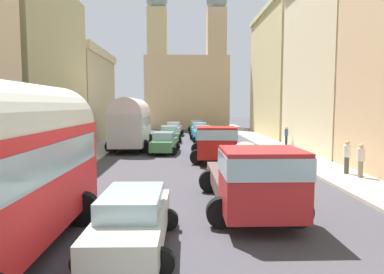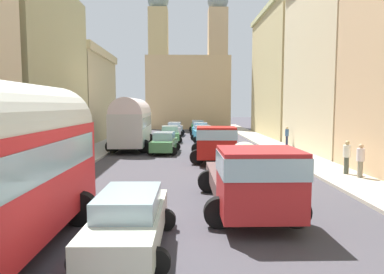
{
  "view_description": "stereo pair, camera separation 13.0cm",
  "coord_description": "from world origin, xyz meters",
  "px_view_note": "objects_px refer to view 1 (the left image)",
  "views": [
    {
      "loc": [
        -0.56,
        0.9,
        3.55
      ],
      "look_at": [
        0.0,
        23.08,
        1.51
      ],
      "focal_mm": 32.35,
      "sensor_mm": 36.0,
      "label": 1
    },
    {
      "loc": [
        -0.43,
        0.9,
        3.55
      ],
      "look_at": [
        0.0,
        23.08,
        1.51
      ],
      "focal_mm": 32.35,
      "sensor_mm": 36.0,
      "label": 2
    }
  ],
  "objects_px": {
    "cargo_truck_1": "(215,143)",
    "car_5": "(164,142)",
    "parked_bus_1": "(132,121)",
    "car_0": "(212,141)",
    "pedestrian_0": "(286,135)",
    "pedestrian_3": "(361,160)",
    "car_3": "(197,126)",
    "cargo_truck_0": "(251,176)",
    "pedestrian_1": "(347,156)",
    "car_4": "(133,220)",
    "car_7": "(174,129)",
    "car_1": "(202,133)",
    "car_2": "(199,129)",
    "car_6": "(169,134)"
  },
  "relations": [
    {
      "from": "cargo_truck_1",
      "to": "car_5",
      "type": "bearing_deg",
      "value": 129.87
    },
    {
      "from": "car_3",
      "to": "car_7",
      "type": "height_order",
      "value": "car_7"
    },
    {
      "from": "car_6",
      "to": "pedestrian_3",
      "type": "relative_size",
      "value": 2.39
    },
    {
      "from": "car_2",
      "to": "car_5",
      "type": "relative_size",
      "value": 0.94
    },
    {
      "from": "car_1",
      "to": "car_7",
      "type": "relative_size",
      "value": 0.93
    },
    {
      "from": "car_4",
      "to": "car_5",
      "type": "xyz_separation_m",
      "value": [
        -0.19,
        17.4,
        0.04
      ]
    },
    {
      "from": "car_5",
      "to": "car_6",
      "type": "distance_m",
      "value": 7.93
    },
    {
      "from": "pedestrian_3",
      "to": "cargo_truck_1",
      "type": "bearing_deg",
      "value": 138.97
    },
    {
      "from": "car_6",
      "to": "pedestrian_0",
      "type": "distance_m",
      "value": 11.18
    },
    {
      "from": "parked_bus_1",
      "to": "cargo_truck_0",
      "type": "xyz_separation_m",
      "value": [
        6.42,
        -17.13,
        -1.04
      ]
    },
    {
      "from": "car_1",
      "to": "car_3",
      "type": "relative_size",
      "value": 0.89
    },
    {
      "from": "car_3",
      "to": "car_4",
      "type": "relative_size",
      "value": 1.0
    },
    {
      "from": "cargo_truck_0",
      "to": "pedestrian_1",
      "type": "distance_m",
      "value": 8.27
    },
    {
      "from": "car_1",
      "to": "pedestrian_3",
      "type": "distance_m",
      "value": 18.81
    },
    {
      "from": "car_2",
      "to": "car_3",
      "type": "relative_size",
      "value": 0.93
    },
    {
      "from": "cargo_truck_0",
      "to": "pedestrian_0",
      "type": "bearing_deg",
      "value": 69.95
    },
    {
      "from": "pedestrian_1",
      "to": "pedestrian_3",
      "type": "relative_size",
      "value": 1.04
    },
    {
      "from": "parked_bus_1",
      "to": "pedestrian_1",
      "type": "relative_size",
      "value": 4.69
    },
    {
      "from": "parked_bus_1",
      "to": "car_7",
      "type": "xyz_separation_m",
      "value": [
        3.08,
        12.27,
        -1.48
      ]
    },
    {
      "from": "pedestrian_0",
      "to": "pedestrian_3",
      "type": "xyz_separation_m",
      "value": [
        -0.23,
        -12.65,
        -0.04
      ]
    },
    {
      "from": "cargo_truck_0",
      "to": "car_4",
      "type": "xyz_separation_m",
      "value": [
        -3.47,
        -2.81,
        -0.49
      ]
    },
    {
      "from": "car_7",
      "to": "car_5",
      "type": "bearing_deg",
      "value": -91.28
    },
    {
      "from": "car_3",
      "to": "pedestrian_3",
      "type": "relative_size",
      "value": 2.49
    },
    {
      "from": "car_6",
      "to": "car_1",
      "type": "bearing_deg",
      "value": 0.19
    },
    {
      "from": "car_1",
      "to": "car_6",
      "type": "xyz_separation_m",
      "value": [
        -3.24,
        -0.01,
        -0.03
      ]
    },
    {
      "from": "car_0",
      "to": "car_5",
      "type": "height_order",
      "value": "car_0"
    },
    {
      "from": "car_3",
      "to": "car_0",
      "type": "bearing_deg",
      "value": -88.94
    },
    {
      "from": "car_0",
      "to": "pedestrian_1",
      "type": "bearing_deg",
      "value": -57.65
    },
    {
      "from": "car_5",
      "to": "pedestrian_1",
      "type": "height_order",
      "value": "pedestrian_1"
    },
    {
      "from": "cargo_truck_1",
      "to": "car_6",
      "type": "distance_m",
      "value": 12.53
    },
    {
      "from": "car_7",
      "to": "pedestrian_3",
      "type": "relative_size",
      "value": 2.38
    },
    {
      "from": "parked_bus_1",
      "to": "car_0",
      "type": "xyz_separation_m",
      "value": [
        6.37,
        -1.93,
        -1.48
      ]
    },
    {
      "from": "car_2",
      "to": "pedestrian_0",
      "type": "distance_m",
      "value": 13.53
    },
    {
      "from": "car_0",
      "to": "car_3",
      "type": "bearing_deg",
      "value": 91.06
    },
    {
      "from": "cargo_truck_0",
      "to": "car_7",
      "type": "relative_size",
      "value": 1.67
    },
    {
      "from": "pedestrian_3",
      "to": "parked_bus_1",
      "type": "bearing_deg",
      "value": 135.86
    },
    {
      "from": "pedestrian_3",
      "to": "car_3",
      "type": "bearing_deg",
      "value": 102.2
    },
    {
      "from": "cargo_truck_0",
      "to": "car_2",
      "type": "bearing_deg",
      "value": 90.65
    },
    {
      "from": "car_4",
      "to": "car_0",
      "type": "bearing_deg",
      "value": 79.25
    },
    {
      "from": "car_2",
      "to": "car_5",
      "type": "bearing_deg",
      "value": -102.8
    },
    {
      "from": "car_1",
      "to": "pedestrian_0",
      "type": "bearing_deg",
      "value": -36.39
    },
    {
      "from": "car_0",
      "to": "pedestrian_0",
      "type": "relative_size",
      "value": 2.1
    },
    {
      "from": "parked_bus_1",
      "to": "car_1",
      "type": "height_order",
      "value": "parked_bus_1"
    },
    {
      "from": "pedestrian_0",
      "to": "pedestrian_1",
      "type": "bearing_deg",
      "value": -92.35
    },
    {
      "from": "cargo_truck_1",
      "to": "car_4",
      "type": "distance_m",
      "value": 13.68
    },
    {
      "from": "car_5",
      "to": "car_7",
      "type": "xyz_separation_m",
      "value": [
        0.33,
        14.8,
        0.01
      ]
    },
    {
      "from": "car_1",
      "to": "pedestrian_1",
      "type": "distance_m",
      "value": 17.91
    },
    {
      "from": "car_6",
      "to": "car_7",
      "type": "height_order",
      "value": "car_7"
    },
    {
      "from": "pedestrian_1",
      "to": "car_1",
      "type": "bearing_deg",
      "value": 110.53
    },
    {
      "from": "cargo_truck_0",
      "to": "car_1",
      "type": "relative_size",
      "value": 1.79
    }
  ]
}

